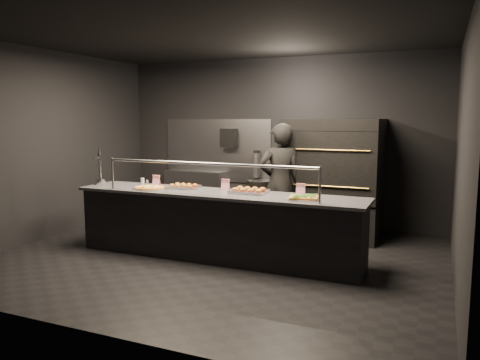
{
  "coord_description": "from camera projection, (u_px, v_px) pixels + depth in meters",
  "views": [
    {
      "loc": [
        2.78,
        -5.66,
        1.93
      ],
      "look_at": [
        0.26,
        0.2,
        1.08
      ],
      "focal_mm": 35.0,
      "sensor_mm": 36.0,
      "label": 1
    }
  ],
  "objects": [
    {
      "name": "round_pizza",
      "position": [
        150.0,
        188.0,
        6.68
      ],
      "size": [
        0.48,
        0.48,
        0.03
      ],
      "color": "silver",
      "rests_on": "service_counter"
    },
    {
      "name": "fire_extinguisher",
      "position": [
        256.0,
        165.0,
        8.68
      ],
      "size": [
        0.14,
        0.14,
        0.51
      ],
      "color": "#B2B2B7",
      "rests_on": "room"
    },
    {
      "name": "service_counter",
      "position": [
        217.0,
        225.0,
        6.43
      ],
      "size": [
        4.1,
        0.78,
        1.37
      ],
      "color": "black",
      "rests_on": "ground"
    },
    {
      "name": "condiment_jar",
      "position": [
        144.0,
        181.0,
        7.16
      ],
      "size": [
        0.14,
        0.06,
        0.09
      ],
      "color": "silver",
      "rests_on": "service_counter"
    },
    {
      "name": "slider_tray_a",
      "position": [
        184.0,
        186.0,
        6.74
      ],
      "size": [
        0.51,
        0.44,
        0.07
      ],
      "color": "silver",
      "rests_on": "service_counter"
    },
    {
      "name": "worker",
      "position": [
        280.0,
        183.0,
        7.22
      ],
      "size": [
        0.81,
        0.74,
        1.85
      ],
      "primitive_type": "imported",
      "rotation": [
        0.0,
        0.0,
        3.72
      ],
      "color": "black",
      "rests_on": "ground"
    },
    {
      "name": "towel_dispenser",
      "position": [
        229.0,
        138.0,
        8.82
      ],
      "size": [
        0.3,
        0.2,
        0.35
      ],
      "primitive_type": "cube",
      "color": "black",
      "rests_on": "room"
    },
    {
      "name": "room",
      "position": [
        216.0,
        150.0,
        6.35
      ],
      "size": [
        6.04,
        6.0,
        3.0
      ],
      "color": "black",
      "rests_on": "ground"
    },
    {
      "name": "trash_bin",
      "position": [
        260.0,
        202.0,
        8.52
      ],
      "size": [
        0.48,
        0.48,
        0.8
      ],
      "primitive_type": "cylinder",
      "color": "black",
      "rests_on": "ground"
    },
    {
      "name": "beer_tap",
      "position": [
        100.0,
        174.0,
        7.09
      ],
      "size": [
        0.15,
        0.22,
        0.59
      ],
      "color": "silver",
      "rests_on": "service_counter"
    },
    {
      "name": "square_pizza",
      "position": [
        304.0,
        198.0,
        5.82
      ],
      "size": [
        0.44,
        0.44,
        0.05
      ],
      "color": "silver",
      "rests_on": "service_counter"
    },
    {
      "name": "prep_shelf",
      "position": [
        195.0,
        194.0,
        9.17
      ],
      "size": [
        1.2,
        0.35,
        0.9
      ],
      "primitive_type": "cube",
      "color": "#99999E",
      "rests_on": "ground"
    },
    {
      "name": "tent_cards",
      "position": [
        224.0,
        184.0,
        6.62
      ],
      "size": [
        2.38,
        0.04,
        0.15
      ],
      "color": "white",
      "rests_on": "service_counter"
    },
    {
      "name": "pizza_oven",
      "position": [
        334.0,
        177.0,
        7.63
      ],
      "size": [
        1.5,
        1.23,
        1.91
      ],
      "color": "black",
      "rests_on": "ground"
    },
    {
      "name": "slider_tray_b",
      "position": [
        249.0,
        191.0,
        6.32
      ],
      "size": [
        0.5,
        0.38,
        0.08
      ],
      "color": "silver",
      "rests_on": "service_counter"
    }
  ]
}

